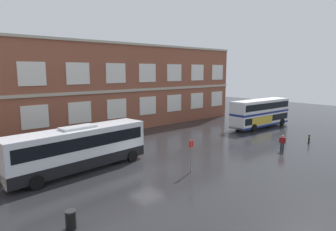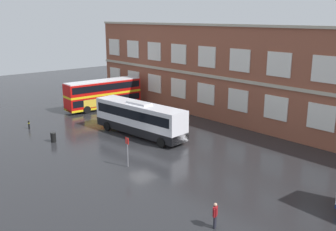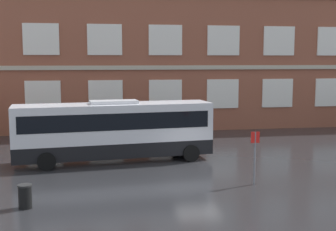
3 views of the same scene
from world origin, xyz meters
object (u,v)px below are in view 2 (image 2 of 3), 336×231
Objects in this scene: touring_coach at (139,119)px; station_litter_bin at (53,137)px; bus_stand_flag at (127,149)px; safety_bollard_west at (29,125)px; waiting_passenger at (215,214)px; double_decker_near at (103,94)px.

station_litter_bin is (-4.19, -8.20, -1.39)m from touring_coach.
touring_coach is 11.84× the size of station_litter_bin.
bus_stand_flag reaches higher than safety_bollard_west.
touring_coach is 12.84× the size of safety_bollard_west.
bus_stand_flag is at bearing -43.69° from touring_coach.
double_decker_near is at bearing 159.36° from waiting_passenger.
touring_coach is at bearing 62.89° from station_litter_bin.
waiting_passenger is 1.65× the size of station_litter_bin.
waiting_passenger is (18.43, -8.13, -0.98)m from touring_coach.
waiting_passenger is at bearing -8.45° from bus_stand_flag.
waiting_passenger is at bearing -23.80° from touring_coach.
touring_coach is 7.17× the size of waiting_passenger.
touring_coach reaches higher than safety_bollard_west.
bus_stand_flag is at bearing 9.46° from station_litter_bin.
touring_coach is (13.72, -3.98, -0.24)m from double_decker_near.
touring_coach is 4.52× the size of bus_stand_flag.
bus_stand_flag is (20.40, -10.37, -0.51)m from double_decker_near.
station_litter_bin is at bearing -179.83° from waiting_passenger.
bus_stand_flag is at bearing -26.94° from double_decker_near.
touring_coach reaches higher than station_litter_bin.
waiting_passenger is 29.12m from safety_bollard_west.
double_decker_near is 34.38m from waiting_passenger.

